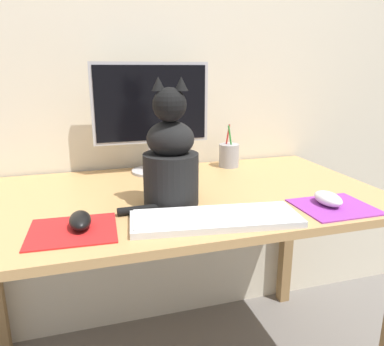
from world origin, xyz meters
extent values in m
cube|color=beige|center=(0.00, 0.41, 1.25)|extent=(7.00, 0.04, 2.50)
cube|color=tan|center=(0.00, 0.00, 0.74)|extent=(1.40, 0.76, 0.02)
cube|color=olive|center=(0.66, 0.34, 0.37)|extent=(0.05, 0.05, 0.73)
cylinder|color=#B2B2B7|center=(-0.01, 0.28, 0.76)|extent=(0.17, 0.17, 0.01)
cylinder|color=#B2B2B7|center=(-0.01, 0.28, 0.82)|extent=(0.04, 0.04, 0.11)
cube|color=#B2B2B7|center=(-0.01, 0.28, 1.03)|extent=(0.45, 0.02, 0.31)
cube|color=black|center=(-0.01, 0.27, 1.03)|extent=(0.43, 0.00, 0.28)
cube|color=silver|center=(0.05, -0.27, 0.76)|extent=(0.48, 0.22, 0.02)
cube|color=white|center=(0.05, -0.27, 0.78)|extent=(0.46, 0.19, 0.01)
cube|color=red|center=(-0.32, -0.22, 0.76)|extent=(0.23, 0.20, 0.00)
cube|color=purple|center=(0.43, -0.26, 0.76)|extent=(0.22, 0.20, 0.00)
ellipsoid|color=black|center=(-0.30, -0.21, 0.78)|extent=(0.06, 0.11, 0.04)
ellipsoid|color=white|center=(0.42, -0.25, 0.78)|extent=(0.06, 0.11, 0.04)
cylinder|color=black|center=(-0.03, -0.09, 0.83)|extent=(0.21, 0.21, 0.16)
ellipsoid|color=black|center=(-0.03, -0.09, 0.96)|extent=(0.17, 0.16, 0.11)
sphere|color=black|center=(-0.03, -0.10, 1.06)|extent=(0.13, 0.13, 0.10)
cone|color=black|center=(-0.06, -0.09, 1.12)|extent=(0.05, 0.05, 0.04)
cone|color=black|center=(0.00, -0.11, 1.12)|extent=(0.05, 0.05, 0.04)
cylinder|color=black|center=(-0.09, -0.14, 0.77)|extent=(0.22, 0.03, 0.02)
cylinder|color=#99999E|center=(0.31, 0.28, 0.80)|extent=(0.08, 0.08, 0.10)
cylinder|color=red|center=(0.31, 0.29, 0.86)|extent=(0.03, 0.02, 0.14)
cylinder|color=green|center=(0.32, 0.27, 0.86)|extent=(0.03, 0.01, 0.14)
camera|label=1|loc=(-0.28, -1.15, 1.16)|focal=35.00mm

